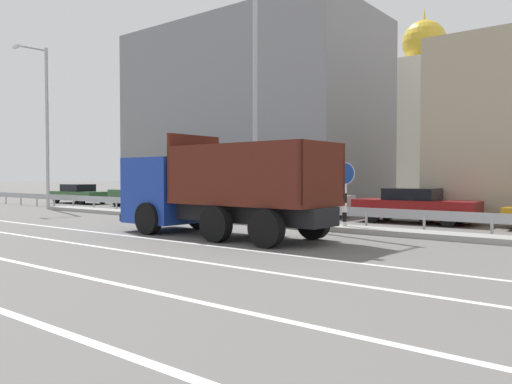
{
  "coord_description": "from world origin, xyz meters",
  "views": [
    {
      "loc": [
        10.9,
        -13.76,
        1.91
      ],
      "look_at": [
        0.28,
        -0.24,
        1.35
      ],
      "focal_mm": 35.0,
      "sensor_mm": 36.0,
      "label": 1
    }
  ],
  "objects": [
    {
      "name": "parked_car_4",
      "position": [
        3.56,
        5.93,
        0.72
      ],
      "size": [
        4.86,
        2.1,
        1.41
      ],
      "rotation": [
        0.0,
        0.0,
        -1.53
      ],
      "color": "maroon",
      "rests_on": "ground_plane"
    },
    {
      "name": "lane_strip_0",
      "position": [
        0.45,
        -3.88,
        0.0
      ],
      "size": [
        56.31,
        0.16,
        0.01
      ],
      "primitive_type": "cube",
      "color": "silver",
      "rests_on": "ground_plane"
    },
    {
      "name": "median_road_sign",
      "position": [
        2.72,
        1.59,
        1.27
      ],
      "size": [
        0.77,
        0.16,
        2.38
      ],
      "color": "white",
      "rests_on": "ground_plane"
    },
    {
      "name": "street_lamp_0",
      "position": [
        -16.3,
        1.28,
        5.06
      ],
      "size": [
        0.72,
        1.86,
        9.23
      ],
      "color": "#ADADB2",
      "rests_on": "ground_plane"
    },
    {
      "name": "background_building_0",
      "position": [
        -11.02,
        13.65,
        6.08
      ],
      "size": [
        17.38,
        9.29,
        12.16
      ],
      "primitive_type": "cube",
      "color": "gray",
      "rests_on": "ground_plane"
    },
    {
      "name": "dump_truck",
      "position": [
        -0.59,
        -2.06,
        1.28
      ],
      "size": [
        7.61,
        2.72,
        3.25
      ],
      "rotation": [
        0.0,
        0.0,
        1.56
      ],
      "color": "#19389E",
      "rests_on": "ground_plane"
    },
    {
      "name": "parked_car_0",
      "position": [
        -20.1,
        5.8,
        0.68
      ],
      "size": [
        4.76,
        1.99,
        1.33
      ],
      "rotation": [
        0.0,
        0.0,
        -1.53
      ],
      "color": "#335B33",
      "rests_on": "ground_plane"
    },
    {
      "name": "street_lamp_1",
      "position": [
        -1.29,
        1.49,
        6.04
      ],
      "size": [
        0.71,
        2.8,
        10.95
      ],
      "color": "#ADADB2",
      "rests_on": "ground_plane"
    },
    {
      "name": "median_island",
      "position": [
        0.0,
        1.59,
        0.09
      ],
      "size": [
        30.97,
        1.1,
        0.18
      ],
      "primitive_type": "cube",
      "color": "gray",
      "rests_on": "ground_plane"
    },
    {
      "name": "lane_strip_1",
      "position": [
        0.45,
        -5.9,
        0.0
      ],
      "size": [
        56.31,
        0.16,
        0.01
      ],
      "primitive_type": "cube",
      "color": "silver",
      "rests_on": "ground_plane"
    },
    {
      "name": "lane_strip_2",
      "position": [
        0.45,
        -8.43,
        0.0
      ],
      "size": [
        56.31,
        0.16,
        0.01
      ],
      "primitive_type": "cube",
      "color": "silver",
      "rests_on": "ground_plane"
    },
    {
      "name": "ground_plane",
      "position": [
        0.0,
        0.0,
        0.0
      ],
      "size": [
        320.0,
        320.0,
        0.0
      ],
      "primitive_type": "plane",
      "color": "#605E5B"
    },
    {
      "name": "parked_car_2",
      "position": [
        -8.23,
        5.54,
        0.69
      ],
      "size": [
        4.92,
        2.08,
        1.33
      ],
      "rotation": [
        0.0,
        0.0,
        -1.56
      ],
      "color": "navy",
      "rests_on": "ground_plane"
    },
    {
      "name": "median_guardrail",
      "position": [
        -0.0,
        2.5,
        0.57
      ],
      "size": [
        56.31,
        0.09,
        0.78
      ],
      "color": "#9EA0A5",
      "rests_on": "ground_plane"
    },
    {
      "name": "parked_car_3",
      "position": [
        -1.85,
        6.1,
        0.79
      ],
      "size": [
        4.48,
        1.93,
        1.6
      ],
      "rotation": [
        0.0,
        0.0,
        -1.57
      ],
      "color": "silver",
      "rests_on": "ground_plane"
    },
    {
      "name": "church_tower",
      "position": [
        -2.42,
        23.57,
        6.62
      ],
      "size": [
        3.6,
        3.6,
        14.4
      ],
      "color": "silver",
      "rests_on": "ground_plane"
    },
    {
      "name": "parked_car_1",
      "position": [
        -13.59,
        6.05,
        0.8
      ],
      "size": [
        4.5,
        1.96,
        1.6
      ],
      "rotation": [
        0.0,
        0.0,
        1.59
      ],
      "color": "#335B33",
      "rests_on": "ground_plane"
    }
  ]
}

